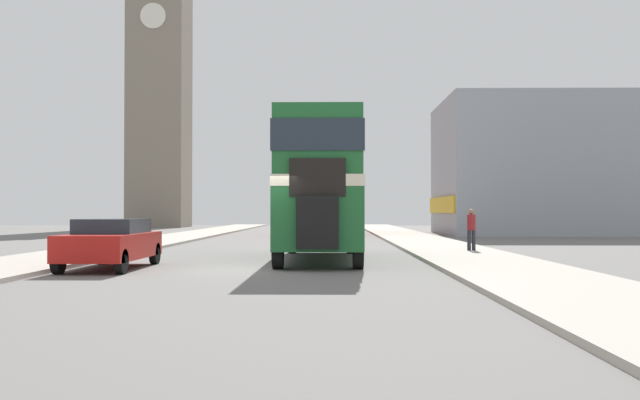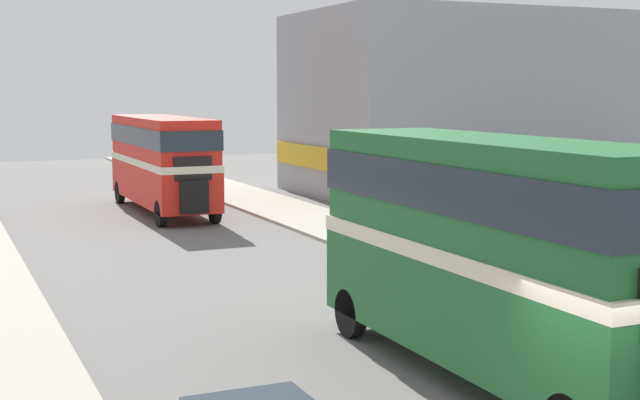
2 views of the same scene
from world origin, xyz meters
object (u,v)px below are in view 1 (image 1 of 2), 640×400
pedestrian_walking (471,227)px  church_tower (160,47)px  bus_distant (325,198)px  double_decker_bus (320,179)px  car_parked_near (111,242)px

pedestrian_walking → church_tower: church_tower is taller
bus_distant → church_tower: (-16.72, 22.97, 15.58)m
bus_distant → church_tower: bearing=126.0°
double_decker_bus → church_tower: 52.73m
bus_distant → car_parked_near: size_ratio=2.33×
double_decker_bus → pedestrian_walking: 6.78m
car_parked_near → church_tower: church_tower is taller
double_decker_bus → pedestrian_walking: size_ratio=6.01×
pedestrian_walking → bus_distant: bearing=104.8°
double_decker_bus → bus_distant: bearing=90.0°
double_decker_bus → car_parked_near: size_ratio=2.16×
double_decker_bus → bus_distant: double_decker_bus is taller
car_parked_near → pedestrian_walking: pedestrian_walking is taller
church_tower → car_parked_near: bearing=-77.8°
double_decker_bus → car_parked_near: double_decker_bus is taller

